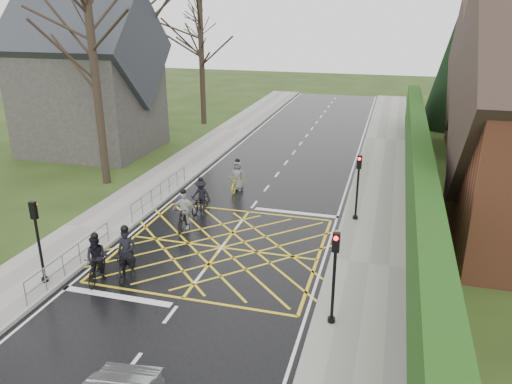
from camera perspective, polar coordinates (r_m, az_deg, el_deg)
The scene contains 21 objects.
ground at distance 20.86m, azimuth -3.97°, elevation -6.36°, with size 120.00×120.00×0.00m, color black.
road at distance 20.86m, azimuth -3.97°, elevation -6.35°, with size 9.00×80.00×0.01m, color black.
sidewalk_right at distance 19.83m, azimuth 12.79°, elevation -8.12°, with size 3.00×80.00×0.15m, color gray.
sidewalk_left at distance 23.37m, azimuth -18.02°, elevation -4.13°, with size 3.00×80.00×0.15m, color gray.
stone_wall at distance 25.22m, azimuth 17.65°, elevation -1.59°, with size 0.50×38.00×0.70m, color slate.
hedge at distance 24.65m, azimuth 18.07°, elevation 2.19°, with size 0.90×38.00×2.80m, color #10370F.
conifer at distance 43.96m, azimuth 21.82°, elevation 13.24°, with size 4.60×4.60×10.00m.
church at distance 35.89m, azimuth -18.70°, elevation 12.21°, with size 8.80×7.80×11.00m.
tree_near at distance 28.14m, azimuth -18.33°, elevation 16.42°, with size 9.24×9.24×11.44m.
tree_mid at distance 35.53m, azimuth -12.54°, elevation 18.71°, with size 10.08×10.08×12.48m.
tree_far at distance 42.57m, azimuth -6.33°, elevation 17.30°, with size 8.40×8.40×10.40m.
railing_south at distance 19.79m, azimuth -20.41°, elevation -6.72°, with size 0.05×5.04×1.03m.
railing_north at distance 25.66m, azimuth -10.87°, elevation 0.44°, with size 0.05×6.04×1.03m.
traffic_light_ne at distance 23.08m, azimuth 11.51°, elevation 0.43°, with size 0.24×0.31×3.21m.
traffic_light_se at distance 15.43m, azimuth 8.88°, elevation -9.84°, with size 0.24×0.31×3.21m.
traffic_light_sw at distance 18.99m, azimuth -23.55°, elevation -5.39°, with size 0.24×0.31×3.21m.
cyclist_rear at distance 19.06m, azimuth -14.59°, elevation -7.54°, with size 1.26×2.20×2.02m.
cyclist_back at distance 19.06m, azimuth -17.73°, elevation -7.68°, with size 0.99×1.95×1.88m.
cyclist_mid at distance 24.38m, azimuth -6.31°, elevation -0.76°, with size 1.07×1.83×1.73m.
cyclist_front at distance 22.50m, azimuth -8.27°, elevation -2.52°, with size 1.07×1.94×1.89m.
cyclist_lead at distance 26.99m, azimuth -2.14°, elevation 1.44°, with size 0.81×1.85×1.79m.
Camera 1 is at (6.38, -17.52, 9.35)m, focal length 35.00 mm.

